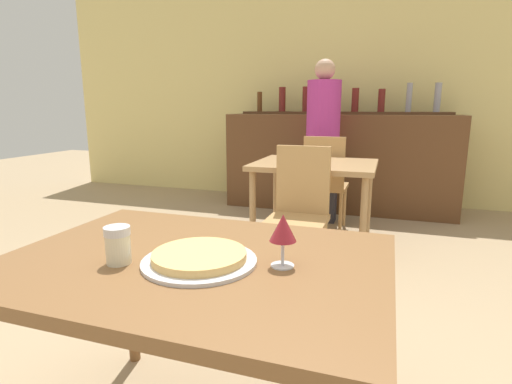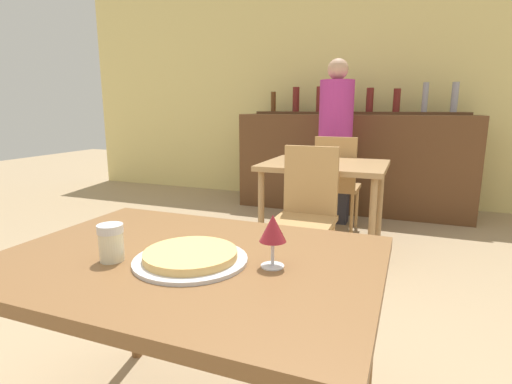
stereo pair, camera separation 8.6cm
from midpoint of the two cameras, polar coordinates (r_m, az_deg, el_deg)
wall_back at (r=5.23m, az=15.29°, el=13.94°), size 8.00×0.05×2.80m
dining_table_near at (r=1.32m, az=-7.76°, el=-11.94°), size 1.19×0.87×0.73m
dining_table_far at (r=3.28m, az=10.50°, el=2.55°), size 0.96×0.79×0.75m
bar_counter at (r=4.77m, az=14.04°, el=4.02°), size 2.60×0.56×1.11m
bar_back_shelf at (r=4.87m, az=14.65°, el=11.66°), size 2.39×0.24×0.34m
chair_far_side_front at (r=2.77m, az=8.15°, el=-1.99°), size 0.40×0.40×0.93m
chair_far_side_back at (r=3.85m, az=12.03°, el=1.80°), size 0.40×0.40×0.93m
pizza_tray at (r=1.24m, az=-7.35°, el=-9.21°), size 0.35×0.35×0.04m
cheese_shaker at (r=1.29m, az=-18.20°, el=-6.87°), size 0.08×0.08×0.11m
person_standing at (r=4.18m, az=11.84°, el=7.77°), size 0.34×0.34×1.66m
wine_glass at (r=1.17m, az=4.54°, el=-5.43°), size 0.08×0.08×0.16m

